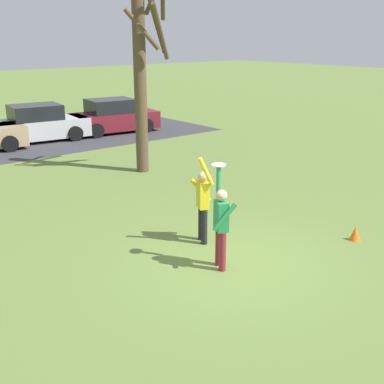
% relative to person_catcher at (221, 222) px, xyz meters
% --- Properties ---
extents(ground_plane, '(120.00, 120.00, 0.00)m').
position_rel_person_catcher_xyz_m(ground_plane, '(0.28, 0.01, -0.98)').
color(ground_plane, olive).
extents(person_catcher, '(0.51, 0.59, 2.08)m').
position_rel_person_catcher_xyz_m(person_catcher, '(0.00, 0.00, 0.00)').
color(person_catcher, maroon).
rests_on(person_catcher, ground_plane).
extents(person_defender, '(0.60, 0.65, 2.04)m').
position_rel_person_catcher_xyz_m(person_defender, '(0.61, 1.24, -0.00)').
color(person_defender, black).
rests_on(person_defender, ground_plane).
extents(frisbee_disc, '(0.28, 0.28, 0.02)m').
position_rel_person_catcher_xyz_m(frisbee_disc, '(0.10, 0.20, 1.11)').
color(frisbee_disc, white).
rests_on(frisbee_disc, person_catcher).
extents(parked_car_silver, '(4.30, 2.45, 1.59)m').
position_rel_person_catcher_xyz_m(parked_car_silver, '(2.56, 14.45, -0.25)').
color(parked_car_silver, '#BCBCC1').
rests_on(parked_car_silver, ground_plane).
extents(parked_car_maroon, '(4.30, 2.45, 1.59)m').
position_rel_person_catcher_xyz_m(parked_car_maroon, '(6.14, 14.10, -0.25)').
color(parked_car_maroon, maroon).
rests_on(parked_car_maroon, ground_plane).
extents(parking_strip, '(18.63, 6.40, 0.01)m').
position_rel_person_catcher_xyz_m(parking_strip, '(1.30, 14.42, -0.98)').
color(parking_strip, '#38383D').
rests_on(parking_strip, ground_plane).
extents(bare_tree_tall, '(1.93, 1.63, 6.40)m').
position_rel_person_catcher_xyz_m(bare_tree_tall, '(3.15, 7.17, 2.36)').
color(bare_tree_tall, brown).
rests_on(bare_tree_tall, ground_plane).
extents(field_cone_orange, '(0.26, 0.26, 0.32)m').
position_rel_person_catcher_xyz_m(field_cone_orange, '(3.34, -0.94, -0.82)').
color(field_cone_orange, orange).
rests_on(field_cone_orange, ground_plane).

